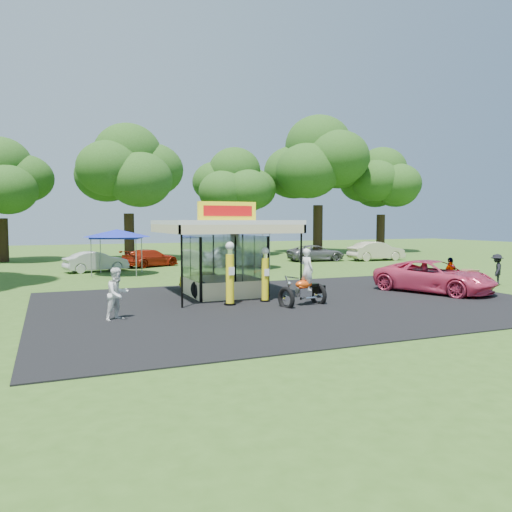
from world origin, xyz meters
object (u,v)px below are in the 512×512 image
Objects in this scene: kiosk_car at (209,280)px; bg_car_b at (150,258)px; bg_car_c at (235,255)px; tent_west at (117,234)px; gas_pump_left at (230,275)px; bg_car_e at (376,251)px; pink_sedan at (434,277)px; a_frame_sign at (470,281)px; motorcycle at (305,283)px; spectator_east_a at (497,270)px; spectator_east_b at (450,274)px; bg_car_a at (96,262)px; bg_car_d at (316,253)px; spectator_west at (117,294)px; gas_station_kiosk at (224,256)px; tent_east at (246,229)px; gas_pump_right at (265,276)px.

kiosk_car is 13.44m from bg_car_b.
tent_west reaches higher than bg_car_c.
bg_car_e is at bearing 41.04° from gas_pump_left.
gas_pump_left is at bearing 156.17° from pink_sedan.
a_frame_sign is at bearing -152.28° from bg_car_c.
bg_car_e is at bearing 34.34° from motorcycle.
spectator_east_a reaches higher than bg_car_e.
bg_car_c is (-5.41, 15.53, 0.05)m from spectator_east_b.
spectator_east_a reaches higher than bg_car_a.
bg_car_e reaches higher than pink_sedan.
bg_car_b is at bearing 129.96° from a_frame_sign.
kiosk_car is 0.59× the size of bg_car_d.
bg_car_b is 1.09× the size of tent_west.
gas_station_kiosk is at bearing 4.78° from spectator_west.
kiosk_car is (-0.00, 2.21, -1.30)m from gas_station_kiosk.
spectator_west reaches higher than kiosk_car.
spectator_west reaches higher than bg_car_c.
gas_pump_left is 16.34m from bg_car_a.
tent_east is (-5.24, 15.26, 2.26)m from a_frame_sign.
bg_car_d reaches higher than kiosk_car.
gas_station_kiosk is 1.33× the size of bg_car_a.
spectator_east_b is 0.32× the size of bg_car_c.
motorcycle is at bearing -168.81° from a_frame_sign.
bg_car_a is at bearing 107.91° from gas_station_kiosk.
a_frame_sign is 0.61× the size of spectator_west.
gas_pump_left reaches higher than spectator_east_a.
a_frame_sign is 0.25× the size of tent_east.
bg_car_a is 10.37m from tent_east.
gas_pump_left is at bearing -39.01° from spectator_east_a.
bg_car_a is (-3.68, 15.91, -0.55)m from gas_pump_left.
spectator_west reaches higher than pink_sedan.
tent_east is at bearing -112.86° from bg_car_a.
gas_pump_left is 0.57× the size of bg_car_b.
bg_car_e is at bearing 4.74° from spectator_west.
bg_car_c is at bearing -26.38° from kiosk_car.
kiosk_car is 7.96m from spectator_west.
spectator_west is 20.03m from bg_car_c.
bg_car_e reaches higher than bg_car_b.
spectator_east_b is at bearing 176.75° from bg_car_d.
bg_car_a is at bearing -80.69° from spectator_east_a.
kiosk_car is at bearing 162.91° from bg_car_c.
spectator_east_b is 0.36× the size of tent_east.
gas_pump_right reaches higher than motorcycle.
bg_car_d is at bearing 76.54° from bg_car_e.
motorcycle is at bearing -60.45° from gas_station_kiosk.
bg_car_c is (6.06, 15.74, -0.38)m from gas_pump_left.
tent_west reaches higher than a_frame_sign.
bg_car_c is at bearing 14.63° from tent_west.
spectator_east_a reaches higher than kiosk_car.
gas_pump_left is at bearing -113.83° from tent_east.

